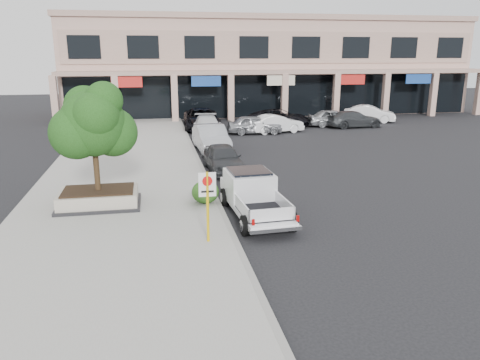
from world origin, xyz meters
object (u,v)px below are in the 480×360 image
planter (99,198)px  curb_car_d (201,119)px  pickup_truck (255,197)px  lot_car_a (255,124)px  curb_car_b (211,138)px  lot_car_f (369,114)px  lot_car_b (276,124)px  lot_car_e (333,118)px  no_parking_sign (208,197)px  lot_car_c (354,119)px  curb_car_a (223,158)px  curb_car_c (207,126)px  lot_car_d (280,118)px  planter_tree (97,123)px

planter → curb_car_d: curb_car_d is taller
pickup_truck → lot_car_a: (4.03, 18.39, -0.10)m
curb_car_b → lot_car_f: (15.58, 10.27, -0.09)m
lot_car_b → lot_car_e: size_ratio=0.99×
no_parking_sign → planter: bearing=131.0°
lot_car_c → lot_car_e: size_ratio=1.09×
curb_car_a → curb_car_c: size_ratio=0.84×
pickup_truck → curb_car_b: 12.44m
curb_car_a → lot_car_d: (7.03, 14.48, 0.01)m
curb_car_a → lot_car_c: bearing=42.0°
lot_car_e → lot_car_f: size_ratio=0.96×
lot_car_c → lot_car_d: bearing=69.4°
curb_car_c → lot_car_b: size_ratio=1.16×
lot_car_a → lot_car_b: 1.74m
lot_car_f → planter_tree: bearing=158.1°
lot_car_d → curb_car_c: bearing=141.1°
lot_car_b → lot_car_d: bearing=-31.7°
curb_car_c → lot_car_a: size_ratio=1.18×
no_parking_sign → lot_car_a: no_parking_sign is taller
pickup_truck → lot_car_e: size_ratio=1.20×
lot_car_f → curb_car_a: bearing=158.8°
lot_car_b → lot_car_f: size_ratio=0.95×
lot_car_d → lot_car_f: lot_car_f is taller
curb_car_a → curb_car_b: 5.19m
planter_tree → no_parking_sign: planter_tree is taller
pickup_truck → lot_car_e: (11.33, 20.79, -0.08)m
curb_car_c → lot_car_d: (6.56, 3.48, -0.00)m
curb_car_d → planter_tree: bearing=-104.2°
lot_car_e → lot_car_a: bearing=112.7°
no_parking_sign → curb_car_a: bearing=78.5°
curb_car_c → lot_car_e: bearing=16.8°
planter_tree → lot_car_e: bearing=47.4°
curb_car_d → lot_car_b: size_ratio=1.41×
pickup_truck → curb_car_c: 18.25m
lot_car_a → curb_car_d: bearing=54.8°
lot_car_b → planter: bearing=133.2°
lot_car_d → lot_car_e: bearing=-78.9°
planter → planter_tree: bearing=49.0°
planter → pickup_truck: (5.90, -2.03, 0.34)m
curb_car_b → lot_car_a: 7.24m
planter_tree → lot_car_d: size_ratio=0.77×
planter → curb_car_a: curb_car_a is taller
no_parking_sign → lot_car_b: 22.39m
pickup_truck → lot_car_e: 23.67m
lot_car_c → curb_car_a: bearing=130.2°
lot_car_d → pickup_truck: bearing=-174.5°
curb_car_c → curb_car_d: (-0.08, 3.20, 0.11)m
no_parking_sign → curb_car_b: 14.95m
pickup_truck → curb_car_d: 21.45m
lot_car_f → lot_car_b: bearing=137.0°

